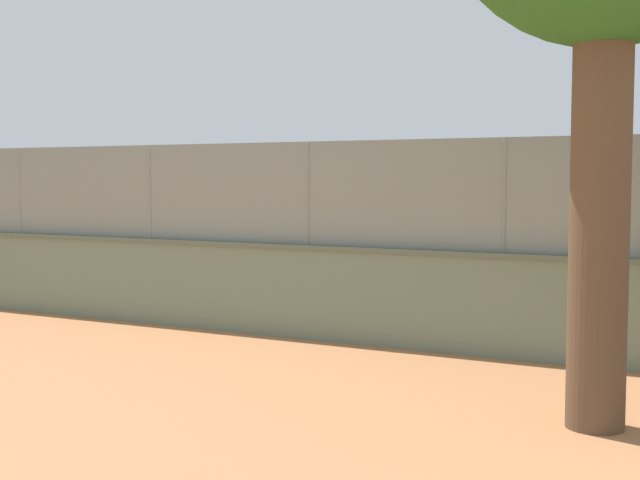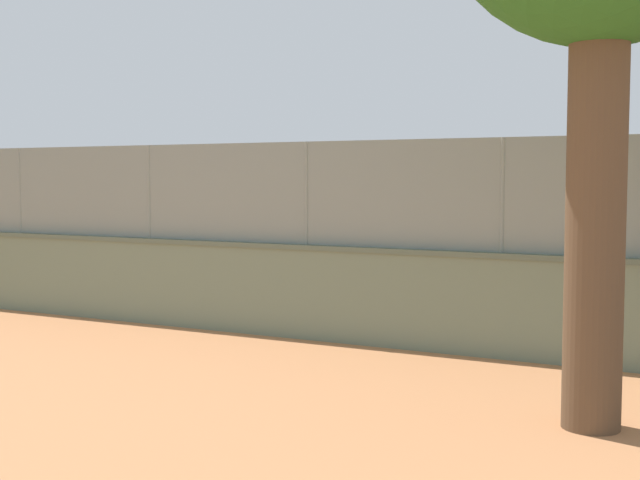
# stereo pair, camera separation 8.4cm
# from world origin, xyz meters

# --- Properties ---
(ground_plane) EXTENTS (260.00, 260.00, 0.00)m
(ground_plane) POSITION_xyz_m (0.00, 0.00, 0.00)
(ground_plane) COLOR #B27247
(perimeter_wall) EXTENTS (32.91, 1.32, 1.54)m
(perimeter_wall) POSITION_xyz_m (1.55, 12.35, 0.77)
(perimeter_wall) COLOR slate
(perimeter_wall) RESTS_ON ground_plane
(fence_panel_on_wall) EXTENTS (32.31, 0.96, 1.66)m
(fence_panel_on_wall) POSITION_xyz_m (1.55, 12.35, 2.37)
(fence_panel_on_wall) COLOR gray
(fence_panel_on_wall) RESTS_ON perimeter_wall
(player_near_wall_returning) EXTENTS (0.99, 0.84, 1.61)m
(player_near_wall_returning) POSITION_xyz_m (-5.15, 6.75, 0.95)
(player_near_wall_returning) COLOR navy
(player_near_wall_returning) RESTS_ON ground_plane
(player_baseline_waiting) EXTENTS (1.03, 0.78, 1.66)m
(player_baseline_waiting) POSITION_xyz_m (-2.75, 0.15, 0.98)
(player_baseline_waiting) COLOR #591919
(player_baseline_waiting) RESTS_ON ground_plane
(sports_ball) EXTENTS (0.08, 0.08, 0.08)m
(sports_ball) POSITION_xyz_m (-4.27, 7.65, 1.21)
(sports_ball) COLOR yellow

